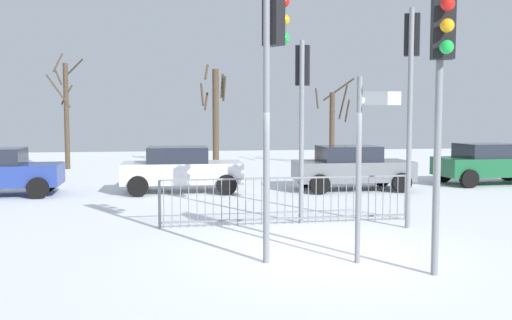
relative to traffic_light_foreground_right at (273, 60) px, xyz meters
name	(u,v)px	position (x,y,z in m)	size (l,w,h in m)	color
ground_plane	(322,254)	(0.96, 0.31, -3.37)	(60.00, 60.00, 0.00)	white
traffic_light_foreground_right	(273,60)	(0.00, 0.00, 0.00)	(0.49, 0.44, 4.60)	slate
traffic_light_rear_left	(411,69)	(3.51, 2.43, 0.11)	(0.41, 0.52, 4.75)	slate
traffic_light_mid_right	(442,69)	(2.29, -1.33, -0.23)	(0.37, 0.56, 4.27)	slate
traffic_light_foreground_left	(302,90)	(1.30, 3.34, -0.33)	(0.37, 0.55, 4.14)	slate
direction_sign_post	(362,159)	(1.45, -0.32, -1.64)	(0.79, 0.14, 3.09)	slate
pedestrian_guard_railing	(289,200)	(0.96, 3.14, -2.81)	(5.86, 0.22, 1.07)	slate
car_green_trailing	(489,163)	(9.66, 9.33, -2.60)	(3.87, 2.07, 1.47)	#195933
car_white_far	(181,169)	(-1.36, 8.84, -2.60)	(3.82, 1.97, 1.47)	silver
car_grey_near	(351,167)	(4.23, 8.52, -2.60)	(3.80, 1.92, 1.47)	slate
bare_tree_left	(215,113)	(0.50, 18.45, -0.77)	(1.22, 1.39, 5.05)	#473828
bare_tree_centre	(333,123)	(6.36, 17.86, -1.25)	(2.16, 2.13, 4.39)	#473828
bare_tree_right	(66,111)	(-6.47, 17.68, -0.69)	(1.64, 1.64, 5.39)	#473828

